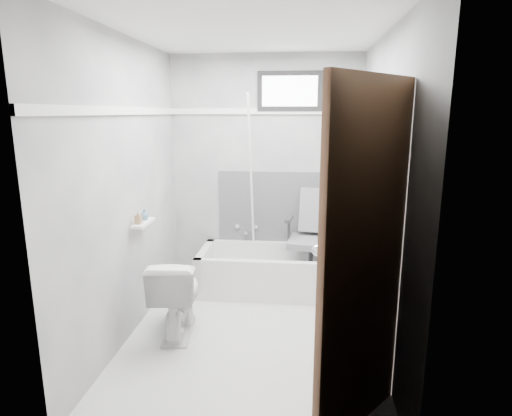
# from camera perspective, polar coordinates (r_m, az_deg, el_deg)

# --- Properties ---
(floor) EXTENTS (2.60, 2.60, 0.00)m
(floor) POSITION_cam_1_polar(r_m,az_deg,el_deg) (3.73, -0.57, -16.39)
(floor) COLOR white
(floor) RESTS_ON ground
(ceiling) EXTENTS (2.60, 2.60, 0.00)m
(ceiling) POSITION_cam_1_polar(r_m,az_deg,el_deg) (3.31, -0.67, 22.91)
(ceiling) COLOR silver
(ceiling) RESTS_ON floor
(wall_back) EXTENTS (2.00, 0.02, 2.40)m
(wall_back) POSITION_cam_1_polar(r_m,az_deg,el_deg) (4.59, 1.21, 5.01)
(wall_back) COLOR slate
(wall_back) RESTS_ON floor
(wall_front) EXTENTS (2.00, 0.02, 2.40)m
(wall_front) POSITION_cam_1_polar(r_m,az_deg,el_deg) (2.07, -4.69, -4.54)
(wall_front) COLOR slate
(wall_front) RESTS_ON floor
(wall_left) EXTENTS (0.02, 2.60, 2.40)m
(wall_left) POSITION_cam_1_polar(r_m,az_deg,el_deg) (3.57, -16.80, 2.27)
(wall_left) COLOR slate
(wall_left) RESTS_ON floor
(wall_right) EXTENTS (0.02, 2.60, 2.40)m
(wall_right) POSITION_cam_1_polar(r_m,az_deg,el_deg) (3.36, 16.61, 1.65)
(wall_right) COLOR slate
(wall_right) RESTS_ON floor
(bathtub) EXTENTS (1.50, 0.70, 0.42)m
(bathtub) POSITION_cam_1_polar(r_m,az_deg,el_deg) (4.47, 2.20, -8.32)
(bathtub) COLOR silver
(bathtub) RESTS_ON floor
(office_chair) EXTENTS (0.60, 0.60, 0.92)m
(office_chair) POSITION_cam_1_polar(r_m,az_deg,el_deg) (4.40, 7.39, -3.71)
(office_chair) COLOR slate
(office_chair) RESTS_ON bathtub
(toilet) EXTENTS (0.44, 0.71, 0.66)m
(toilet) POSITION_cam_1_polar(r_m,az_deg,el_deg) (3.67, -10.51, -11.36)
(toilet) COLOR white
(toilet) RESTS_ON floor
(door) EXTENTS (0.78, 0.78, 2.00)m
(door) POSITION_cam_1_polar(r_m,az_deg,el_deg) (2.21, 21.84, -9.82)
(door) COLOR #512E1E
(door) RESTS_ON floor
(window) EXTENTS (0.66, 0.04, 0.40)m
(window) POSITION_cam_1_polar(r_m,az_deg,el_deg) (4.53, 4.52, 15.27)
(window) COLOR black
(window) RESTS_ON wall_back
(backerboard) EXTENTS (1.50, 0.02, 0.78)m
(backerboard) POSITION_cam_1_polar(r_m,az_deg,el_deg) (4.64, 4.26, 0.04)
(backerboard) COLOR #4C4C4F
(backerboard) RESTS_ON wall_back
(trim_back) EXTENTS (2.00, 0.02, 0.06)m
(trim_back) POSITION_cam_1_polar(r_m,az_deg,el_deg) (4.54, 1.24, 12.77)
(trim_back) COLOR white
(trim_back) RESTS_ON wall_back
(trim_left) EXTENTS (0.02, 2.60, 0.06)m
(trim_left) POSITION_cam_1_polar(r_m,az_deg,el_deg) (3.51, -17.25, 12.27)
(trim_left) COLOR white
(trim_left) RESTS_ON wall_left
(pole) EXTENTS (0.02, 0.59, 1.87)m
(pole) POSITION_cam_1_polar(r_m,az_deg,el_deg) (4.39, -0.60, 2.68)
(pole) COLOR white
(pole) RESTS_ON bathtub
(shelf) EXTENTS (0.10, 0.32, 0.02)m
(shelf) POSITION_cam_1_polar(r_m,az_deg,el_deg) (3.72, -14.78, -1.94)
(shelf) COLOR white
(shelf) RESTS_ON wall_left
(soap_bottle_a) EXTENTS (0.05, 0.05, 0.11)m
(soap_bottle_a) POSITION_cam_1_polar(r_m,az_deg,el_deg) (3.63, -15.42, -1.25)
(soap_bottle_a) COLOR olive
(soap_bottle_a) RESTS_ON shelf
(soap_bottle_b) EXTENTS (0.10, 0.10, 0.09)m
(soap_bottle_b) POSITION_cam_1_polar(r_m,az_deg,el_deg) (3.76, -14.66, -0.83)
(soap_bottle_b) COLOR slate
(soap_bottle_b) RESTS_ON shelf
(faucet) EXTENTS (0.26, 0.10, 0.16)m
(faucet) POSITION_cam_1_polar(r_m,az_deg,el_deg) (4.72, -1.28, -2.85)
(faucet) COLOR silver
(faucet) RESTS_ON wall_back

